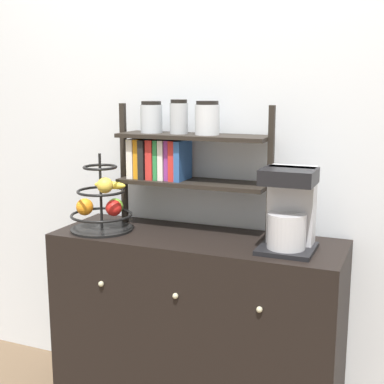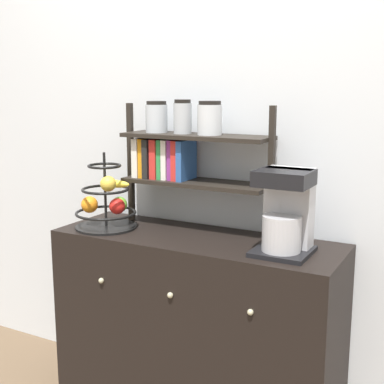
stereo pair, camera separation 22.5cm
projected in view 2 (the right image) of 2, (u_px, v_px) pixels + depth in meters
wall_back at (223, 125)px, 2.41m from camera, size 7.00×0.05×2.60m
sideboard at (196, 329)px, 2.36m from camera, size 1.25×0.44×0.84m
coffee_maker at (286, 212)px, 2.04m from camera, size 0.21×0.22×0.33m
fruit_stand at (107, 203)px, 2.41m from camera, size 0.28×0.28×0.35m
shelf_hutch at (180, 149)px, 2.39m from camera, size 0.73×0.20×0.58m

